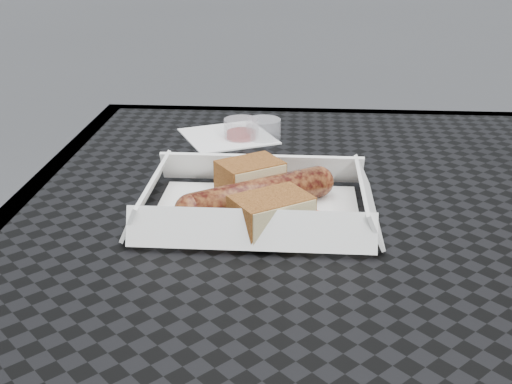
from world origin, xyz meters
TOP-DOWN VIEW (x-y plane):
  - patio_table at (0.00, 0.00)m, footprint 0.80×0.80m
  - food_tray at (-0.12, -0.03)m, footprint 0.22×0.15m
  - bratwurst at (-0.11, -0.03)m, footprint 0.17×0.12m
  - bread_near at (-0.13, 0.01)m, footprint 0.08×0.08m
  - bread_far at (-0.10, -0.08)m, footprint 0.09×0.08m
  - veg_garnish at (-0.06, -0.06)m, footprint 0.03×0.03m
  - napkin at (-0.18, 0.24)m, footprint 0.16×0.16m
  - condiment_cup_sauce at (-0.16, 0.23)m, footprint 0.05×0.05m
  - condiment_cup_empty at (-0.12, 0.23)m, footprint 0.05×0.05m

SIDE VIEW (x-z plane):
  - patio_table at x=0.00m, z-range 0.30..1.04m
  - napkin at x=-0.18m, z-range 0.74..0.75m
  - food_tray at x=-0.12m, z-range 0.74..0.75m
  - veg_garnish at x=-0.06m, z-range 0.75..0.75m
  - condiment_cup_sauce at x=-0.16m, z-range 0.74..0.78m
  - condiment_cup_empty at x=-0.12m, z-range 0.74..0.78m
  - bratwurst at x=-0.11m, z-range 0.75..0.78m
  - bread_far at x=-0.10m, z-range 0.75..0.79m
  - bread_near at x=-0.13m, z-range 0.75..0.79m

